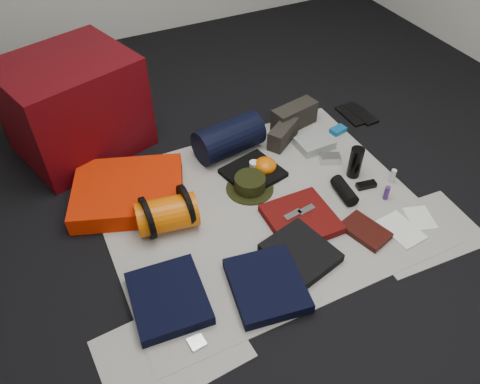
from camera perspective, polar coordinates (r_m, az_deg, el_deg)
name	(u,v)px	position (r m, az deg, el deg)	size (l,w,h in m)	color
floor	(261,209)	(2.49, 2.56, -2.14)	(4.50, 4.50, 0.02)	black
newspaper_mat	(261,208)	(2.48, 2.57, -1.93)	(1.60, 1.30, 0.01)	beige
newspaper_sheet_front_left	(172,349)	(2.03, -8.35, -18.41)	(0.58, 0.40, 0.00)	beige
newspaper_sheet_front_right	(421,232)	(2.54, 21.18, -4.53)	(0.58, 0.40, 0.00)	beige
red_cabinet	(74,106)	(2.87, -19.56, 9.83)	(0.68, 0.57, 0.57)	#4E050A
sleeping_pad	(129,192)	(2.56, -13.42, 0.01)	(0.57, 0.47, 0.10)	red
stuff_sack	(167,214)	(2.35, -8.85, -2.72)	(0.18, 0.18, 0.30)	#DB5D03
sack_strap_left	(147,218)	(2.32, -11.22, -3.13)	(0.22, 0.22, 0.03)	black
sack_strap_right	(186,205)	(2.35, -6.62, -1.62)	(0.22, 0.22, 0.03)	black
navy_duffel	(229,138)	(2.76, -1.37, 6.61)	(0.21, 0.21, 0.40)	black
boonie_brim	(250,188)	(2.58, 1.20, 0.46)	(0.26, 0.26, 0.01)	black
boonie_crown	(250,183)	(2.55, 1.22, 1.13)	(0.17, 0.17, 0.07)	black
hiking_boot_left	(283,134)	(2.87, 5.26, 7.08)	(0.24, 0.09, 0.12)	#292620
hiking_boot_right	(294,116)	(3.01, 6.64, 9.16)	(0.30, 0.11, 0.15)	#292620
flip_flop_left	(350,116)	(3.21, 13.29, 9.05)	(0.09, 0.23, 0.01)	black
flip_flop_right	(360,113)	(3.24, 14.47, 9.26)	(0.10, 0.26, 0.01)	black
trousers_navy_a	(168,298)	(2.12, -8.73, -12.66)	(0.32, 0.36, 0.06)	black
trousers_navy_b	(267,285)	(2.13, 3.27, -11.26)	(0.31, 0.36, 0.06)	black
trousers_charcoal	(300,253)	(2.26, 7.37, -7.36)	(0.27, 0.31, 0.05)	black
black_tshirt	(253,173)	(2.66, 1.60, 2.35)	(0.30, 0.28, 0.03)	black
red_shirt	(301,219)	(2.41, 7.45, -3.27)	(0.33, 0.33, 0.04)	#540A09
orange_stuff_sack	(265,166)	(2.66, 3.09, 3.24)	(0.13, 0.13, 0.08)	#DB5D03
first_aid_pouch	(315,143)	(2.88, 9.08, 5.89)	(0.21, 0.16, 0.05)	gray
water_bottle	(355,162)	(2.68, 13.89, 3.52)	(0.07, 0.07, 0.19)	black
speaker	(344,191)	(2.58, 12.60, 0.17)	(0.07, 0.07, 0.19)	black
compact_camera	(330,159)	(2.79, 10.92, 4.03)	(0.11, 0.07, 0.05)	silver
cyan_case	(338,130)	(3.03, 11.87, 7.39)	(0.10, 0.06, 0.03)	#0F5A94
toiletry_purple	(387,193)	(2.62, 17.43, -0.11)	(0.03, 0.03, 0.08)	#40216B
toiletry_clear	(393,176)	(2.73, 18.12, 1.86)	(0.03, 0.03, 0.09)	beige
paperback_book	(365,231)	(2.43, 15.03, -4.59)	(0.15, 0.23, 0.03)	black
map_booklet	(401,230)	(2.50, 19.04, -4.37)	(0.15, 0.22, 0.01)	white
map_printout	(420,218)	(2.59, 21.09, -2.98)	(0.13, 0.16, 0.01)	white
sunglasses	(366,185)	(2.67, 15.13, 0.82)	(0.11, 0.04, 0.03)	black
key_cluster	(197,342)	(2.02, -5.31, -17.74)	(0.07, 0.07, 0.01)	silver
tape_roll	(254,164)	(2.66, 1.70, 3.38)	(0.05, 0.05, 0.04)	white
energy_bar_a	(293,215)	(2.38, 6.45, -2.80)	(0.10, 0.04, 0.01)	silver
energy_bar_b	(306,210)	(2.42, 8.08, -2.19)	(0.10, 0.04, 0.01)	silver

